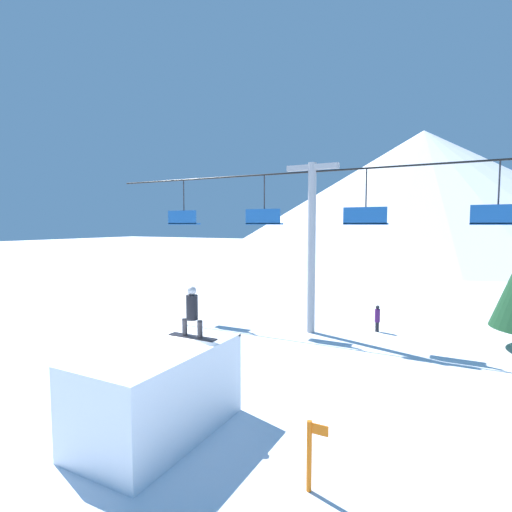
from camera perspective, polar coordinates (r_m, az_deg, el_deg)
The scene contains 7 objects.
ground_plane at distance 10.84m, azimuth -15.07°, elevation -22.78°, with size 220.00×220.00×0.00m, color white.
mountain_ridge at distance 72.76m, azimuth 22.63°, elevation 8.36°, with size 68.18×68.18×20.32m.
snow_ramp at distance 10.16m, azimuth -13.79°, elevation -18.23°, with size 2.24×3.91×2.07m.
snowboarder at distance 10.34m, azimuth -9.12°, elevation -7.91°, with size 1.36×0.30×1.32m.
chairlift at distance 18.11m, azimuth 7.93°, elevation 4.10°, with size 22.44×0.44×7.67m.
trail_marker at distance 8.27m, azimuth 7.73°, elevation -26.18°, with size 0.41×0.10×1.35m.
distant_skier at distance 19.38m, azimuth 16.94°, elevation -8.38°, with size 0.24×0.24×1.23m.
Camera 1 is at (6.61, -7.01, 4.96)m, focal length 28.00 mm.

